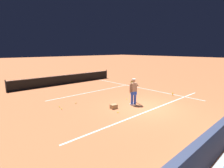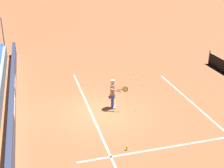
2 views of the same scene
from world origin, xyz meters
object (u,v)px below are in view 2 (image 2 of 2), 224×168
tennis_player (113,94)px  tennis_ball_stray_back (143,85)px  tennis_ball_far_right (100,96)px  water_bottle (127,148)px  tennis_ball_on_baseline (136,110)px  ball_box_cardboard (112,95)px  tennis_ball_far_left (137,79)px  tennis_ball_midcourt (131,79)px

tennis_player → tennis_ball_stray_back: (-2.56, 2.77, -0.86)m
tennis_ball_far_right → water_bottle: water_bottle is taller
tennis_player → water_bottle: tennis_player is taller
tennis_ball_on_baseline → water_bottle: (3.47, -1.66, 0.08)m
tennis_ball_on_baseline → tennis_ball_far_right: (-2.35, -1.52, 0.00)m
tennis_ball_stray_back → tennis_player: bearing=-47.2°
ball_box_cardboard → tennis_ball_far_left: bearing=133.6°
tennis_ball_stray_back → tennis_ball_midcourt: same height
tennis_ball_on_baseline → tennis_ball_far_left: bearing=159.4°
tennis_ball_on_baseline → tennis_ball_far_right: same height
tennis_player → ball_box_cardboard: bearing=165.9°
tennis_player → tennis_ball_far_right: (-1.73, -0.36, -0.86)m
tennis_ball_stray_back → water_bottle: water_bottle is taller
tennis_ball_far_left → ball_box_cardboard: bearing=-46.4°
tennis_ball_midcourt → tennis_ball_stray_back: bearing=18.9°
ball_box_cardboard → tennis_ball_far_right: size_ratio=6.06×
tennis_ball_on_baseline → water_bottle: water_bottle is taller
tennis_player → tennis_ball_midcourt: size_ratio=25.98×
tennis_player → tennis_ball_midcourt: tennis_player is taller
tennis_ball_midcourt → tennis_ball_on_baseline: bearing=-15.1°
tennis_ball_on_baseline → tennis_ball_midcourt: bearing=164.9°
tennis_ball_on_baseline → tennis_ball_far_left: size_ratio=1.00×
tennis_player → water_bottle: bearing=-7.0°
tennis_ball_on_baseline → tennis_ball_stray_back: bearing=153.2°
tennis_player → tennis_ball_far_left: 4.73m
tennis_ball_stray_back → water_bottle: size_ratio=0.30×
tennis_player → tennis_ball_on_baseline: size_ratio=25.98×
tennis_player → tennis_ball_far_left: tennis_player is taller
ball_box_cardboard → tennis_ball_far_left: (-2.32, 2.44, -0.10)m
tennis_ball_far_right → tennis_ball_midcourt: size_ratio=1.00×
tennis_ball_far_right → tennis_ball_midcourt: same height
ball_box_cardboard → tennis_player: bearing=-14.1°
tennis_ball_midcourt → tennis_ball_far_left: 0.44m
tennis_ball_stray_back → ball_box_cardboard: bearing=-64.3°
tennis_ball_stray_back → water_bottle: bearing=-26.2°
ball_box_cardboard → tennis_ball_midcourt: bearing=140.1°
tennis_player → tennis_ball_on_baseline: bearing=61.7°
ball_box_cardboard → water_bottle: (5.49, -0.85, -0.02)m
water_bottle → ball_box_cardboard: bearing=171.2°
ball_box_cardboard → tennis_ball_far_right: 0.79m
tennis_player → tennis_ball_midcourt: bearing=148.2°
tennis_ball_on_baseline → tennis_ball_far_left: same height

